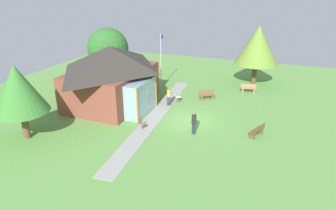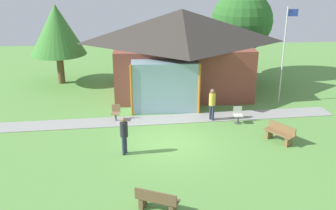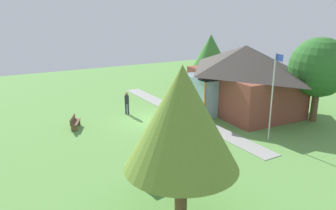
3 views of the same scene
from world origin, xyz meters
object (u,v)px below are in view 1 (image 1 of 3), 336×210
bench_mid_right (207,95)px  visitor_strolling_lawn (194,121)px  bench_lawn_far_right (248,89)px  patio_chair_lawn_spare (178,97)px  flagpole (161,59)px  visitor_on_path (169,95)px  patio_chair_west (142,124)px  tree_behind_pavilion_left (18,89)px  bench_front_center (257,131)px  tree_behind_pavilion_right (108,49)px  tree_far_east (258,45)px  pavilion (112,75)px

bench_mid_right → visitor_strolling_lawn: bearing=61.6°
bench_lawn_far_right → patio_chair_lawn_spare: size_ratio=1.81×
flagpole → visitor_on_path: size_ratio=3.21×
patio_chair_west → tree_behind_pavilion_left: bearing=-52.8°
bench_front_center → patio_chair_west: bearing=126.7°
flagpole → bench_mid_right: (-1.73, -5.32, -2.68)m
tree_behind_pavilion_right → tree_behind_pavilion_left: bearing=-176.5°
flagpole → visitor_on_path: flagpole is taller
tree_far_east → tree_behind_pavilion_right: bearing=112.2°
bench_lawn_far_right → tree_far_east: 4.83m
bench_front_center → tree_far_east: tree_far_east is taller
flagpole → tree_behind_pavilion_right: size_ratio=0.92×
patio_chair_west → patio_chair_lawn_spare: (6.35, -0.68, 0.00)m
patio_chair_lawn_spare → tree_behind_pavilion_right: (1.94, 8.37, 3.53)m
bench_front_center → patio_chair_west: 8.36m
bench_lawn_far_right → bench_front_center: same height
bench_mid_right → patio_chair_lawn_spare: size_ratio=1.72×
patio_chair_west → bench_mid_right: bearing=165.4°
tree_behind_pavilion_right → bench_mid_right: bearing=-92.6°
bench_lawn_far_right → visitor_strolling_lawn: size_ratio=0.90×
bench_front_center → visitor_strolling_lawn: visitor_strolling_lawn is taller
flagpole → bench_front_center: 13.22m
bench_lawn_far_right → tree_behind_pavilion_left: tree_behind_pavilion_left is taller
patio_chair_west → visitor_strolling_lawn: size_ratio=0.49×
pavilion → visitor_strolling_lawn: bearing=-110.9°
visitor_strolling_lawn → patio_chair_lawn_spare: bearing=-36.8°
pavilion → bench_mid_right: 8.89m
flagpole → bench_front_center: (-7.65, -10.44, -2.68)m
flagpole → bench_mid_right: 6.20m
patio_chair_lawn_spare → tree_behind_pavilion_left: size_ratio=0.16×
tree_behind_pavilion_right → tree_behind_pavilion_left: (-12.40, -0.76, -0.32)m
flagpole → tree_far_east: 10.15m
bench_front_center → patio_chair_lawn_spare: (4.47, 7.46, 0.01)m
flagpole → patio_chair_west: bearing=-166.4°
bench_front_center → visitor_on_path: bearing=91.8°
visitor_on_path → flagpole: bearing=84.8°
patio_chair_west → tree_behind_pavilion_right: 11.85m
visitor_on_path → patio_chair_west: bearing=-127.9°
tree_far_east → bench_front_center: bearing=-173.1°
bench_front_center → tree_behind_pavilion_left: 16.53m
flagpole → tree_behind_pavilion_left: 14.41m
visitor_on_path → tree_far_east: 11.58m
visitor_strolling_lawn → tree_behind_pavilion_left: size_ratio=0.33×
bench_mid_right → visitor_strolling_lawn: 7.27m
patio_chair_west → patio_chair_lawn_spare: size_ratio=1.00×
bench_front_center → bench_mid_right: bearing=64.6°
patio_chair_lawn_spare → patio_chair_west: bearing=-6.0°
bench_front_center → patio_chair_lawn_spare: 8.70m
bench_mid_right → visitor_strolling_lawn: visitor_strolling_lawn is taller
patio_chair_west → patio_chair_lawn_spare: 6.39m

